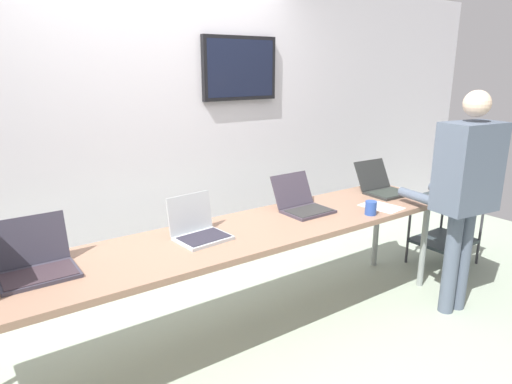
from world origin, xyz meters
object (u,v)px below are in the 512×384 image
at_px(coffee_mug, 371,208).
at_px(laptop_station_1, 198,229).
at_px(workbench, 236,239).
at_px(laptop_station_2, 302,203).
at_px(storage_cart, 446,220).
at_px(person, 466,183).
at_px(laptop_station_0, 35,262).
at_px(laptop_station_3, 382,186).

bearing_deg(coffee_mug, laptop_station_1, 165.85).
distance_m(workbench, laptop_station_2, 0.67).
height_order(laptop_station_2, storage_cart, laptop_station_2).
bearing_deg(person, coffee_mug, 146.20).
bearing_deg(laptop_station_0, laptop_station_3, -0.10).
bearing_deg(coffee_mug, person, -33.80).
relative_size(workbench, coffee_mug, 35.84).
xyz_separation_m(coffee_mug, storage_cart, (1.25, 0.16, -0.38)).
relative_size(laptop_station_2, person, 0.23).
bearing_deg(workbench, laptop_station_3, 3.43).
distance_m(laptop_station_0, coffee_mug, 2.18).
height_order(laptop_station_3, coffee_mug, laptop_station_3).
height_order(laptop_station_1, laptop_station_3, laptop_station_1).
distance_m(laptop_station_2, laptop_station_3, 0.87).
relative_size(laptop_station_0, laptop_station_1, 1.10).
bearing_deg(coffee_mug, laptop_station_3, 32.76).
height_order(laptop_station_2, coffee_mug, laptop_station_2).
distance_m(laptop_station_0, person, 2.81).
height_order(laptop_station_1, person, person).
bearing_deg(laptop_station_3, coffee_mug, -147.24).
bearing_deg(laptop_station_1, coffee_mug, -14.15).
bearing_deg(storage_cart, laptop_station_1, 176.57).
height_order(laptop_station_0, laptop_station_3, laptop_station_0).
bearing_deg(storage_cart, laptop_station_3, 165.95).
xyz_separation_m(laptop_station_1, person, (1.79, -0.68, 0.17)).
bearing_deg(workbench, laptop_station_0, 175.27).
bearing_deg(laptop_station_2, laptop_station_1, -176.95).
distance_m(workbench, coffee_mug, 1.03).
bearing_deg(coffee_mug, workbench, 165.86).
xyz_separation_m(workbench, laptop_station_3, (1.52, 0.09, 0.10)).
xyz_separation_m(laptop_station_1, laptop_station_3, (1.76, 0.03, -0.00)).
bearing_deg(laptop_station_1, person, -20.89).
distance_m(laptop_station_1, person, 1.92).
relative_size(laptop_station_0, laptop_station_3, 0.93).
bearing_deg(laptop_station_0, storage_cart, -3.10).
bearing_deg(person, workbench, 158.13).
height_order(laptop_station_2, laptop_station_3, same).
bearing_deg(storage_cart, laptop_station_2, 172.99).
distance_m(laptop_station_1, storage_cart, 2.51).
distance_m(laptop_station_1, coffee_mug, 1.27).
bearing_deg(laptop_station_2, storage_cart, -7.01).
xyz_separation_m(laptop_station_0, storage_cart, (3.40, -0.18, -0.40)).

